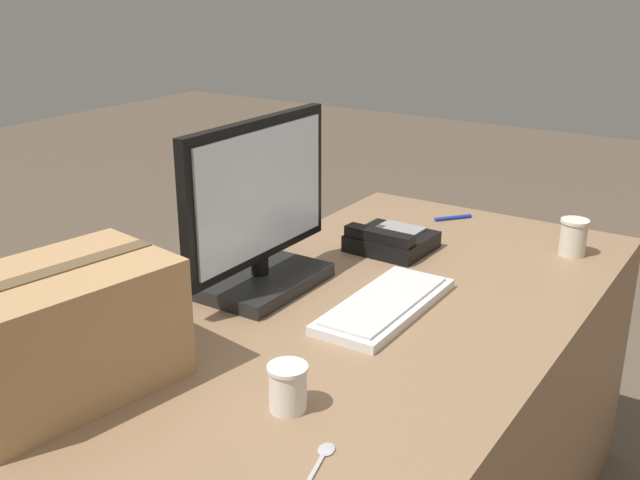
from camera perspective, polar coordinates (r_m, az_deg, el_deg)
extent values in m
cube|color=#8C6B4C|center=(1.94, 2.73, -15.68)|extent=(1.80, 0.90, 0.75)
cube|color=black|center=(1.88, -4.66, -3.10)|extent=(0.33, 0.24, 0.03)
cylinder|color=black|center=(1.87, -4.70, -2.04)|extent=(0.04, 0.04, 0.04)
cube|color=black|center=(1.80, -4.87, 3.70)|extent=(0.52, 0.03, 0.35)
cube|color=silver|center=(1.79, -4.44, 3.62)|extent=(0.47, 0.01, 0.30)
cube|color=silver|center=(1.76, 4.99, -5.01)|extent=(0.42, 0.17, 0.02)
cube|color=silver|center=(1.75, 5.01, -4.60)|extent=(0.39, 0.14, 0.01)
cube|color=black|center=(2.13, 5.49, -0.12)|extent=(0.20, 0.22, 0.05)
cube|color=black|center=(2.06, 4.54, 0.33)|extent=(0.05, 0.20, 0.03)
cube|color=gray|center=(2.15, 5.98, 0.81)|extent=(0.11, 0.13, 0.01)
cylinder|color=white|center=(1.37, -2.46, -11.30)|extent=(0.07, 0.07, 0.08)
cylinder|color=white|center=(1.35, -2.49, -9.70)|extent=(0.07, 0.07, 0.01)
cylinder|color=beige|center=(2.19, 18.73, 0.09)|extent=(0.07, 0.07, 0.09)
cylinder|color=beige|center=(2.17, 18.88, 1.37)|extent=(0.08, 0.08, 0.01)
cube|color=#B2B2B7|center=(1.22, -0.79, -17.78)|extent=(0.13, 0.04, 0.00)
ellipsoid|color=#B2B2B7|center=(1.29, 0.50, -15.66)|extent=(0.05, 0.04, 0.00)
cube|color=tan|center=(1.47, -19.17, -6.64)|extent=(0.45, 0.33, 0.24)
cube|color=brown|center=(1.42, -19.72, -2.23)|extent=(0.40, 0.10, 0.00)
cylinder|color=#1933B2|center=(2.42, 10.10, 1.69)|extent=(0.11, 0.09, 0.01)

